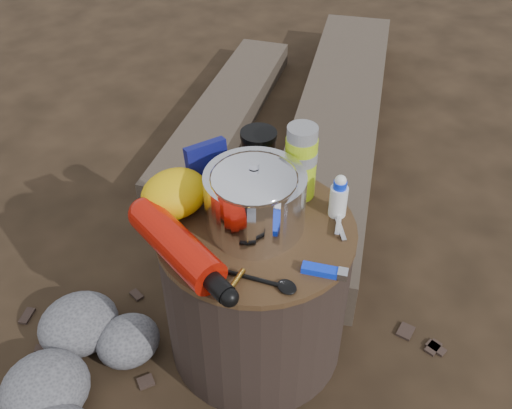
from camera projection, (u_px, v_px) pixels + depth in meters
ground at (256, 340)px, 1.54m from camera, size 60.00×60.00×0.00m
stump at (256, 289)px, 1.40m from camera, size 0.45×0.45×0.41m
log_main at (337, 124)px, 2.23m from camera, size 1.58×1.42×0.15m
log_small at (226, 113)px, 2.35m from camera, size 1.10×0.90×0.10m
foil_windscreen at (255, 201)px, 1.24m from camera, size 0.22×0.22×0.13m
camping_pot at (254, 201)px, 1.20m from camera, size 0.18×0.18×0.18m
fuel_bottle at (177, 245)px, 1.17m from camera, size 0.09×0.33×0.08m
thermos at (301, 162)px, 1.30m from camera, size 0.07×0.07×0.18m
travel_mug at (259, 155)px, 1.38m from camera, size 0.08×0.08×0.13m
stuff_sack at (174, 194)px, 1.28m from camera, size 0.16×0.13×0.11m
food_pouch at (208, 168)px, 1.33m from camera, size 0.10×0.03×0.13m
lighter at (320, 270)px, 1.16m from camera, size 0.08×0.09×0.02m
pot_grabber at (338, 220)px, 1.28m from camera, size 0.11×0.13×0.01m
spork at (256, 279)px, 1.14m from camera, size 0.10×0.13×0.01m
squeeze_bottle at (339, 198)px, 1.27m from camera, size 0.04×0.04×0.10m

